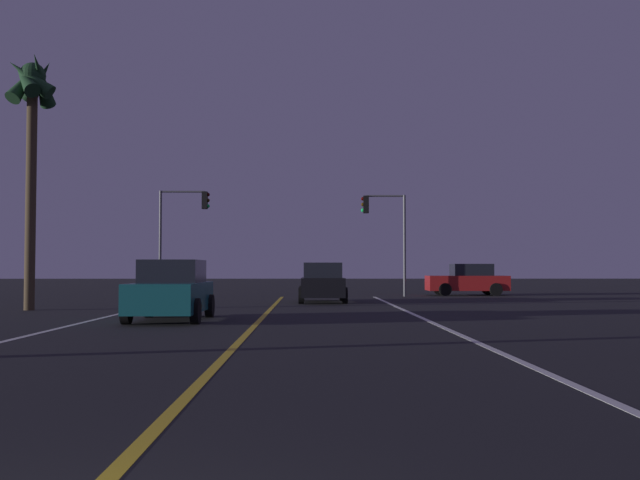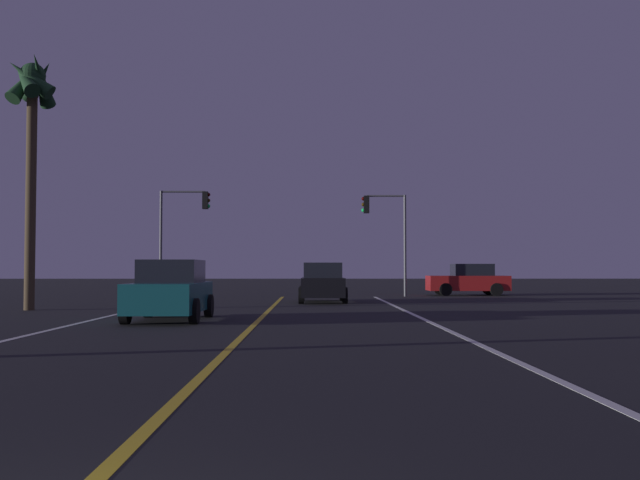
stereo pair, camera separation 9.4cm
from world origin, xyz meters
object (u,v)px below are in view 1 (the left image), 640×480
at_px(traffic_light_near_right, 384,222).
at_px(traffic_light_near_left, 184,218).
at_px(palm_tree_left_mid, 32,105).
at_px(car_oncoming, 171,291).
at_px(car_crossing_side, 468,280).
at_px(car_ahead_far, 322,283).

xyz_separation_m(traffic_light_near_right, traffic_light_near_left, (-10.42, -0.00, 0.16)).
xyz_separation_m(traffic_light_near_right, palm_tree_left_mid, (-13.67, -12.22, 3.34)).
distance_m(car_oncoming, palm_tree_left_mid, 10.09).
relative_size(car_crossing_side, car_ahead_far, 1.00).
xyz_separation_m(car_oncoming, traffic_light_near_right, (7.76, 17.30, 3.07)).
distance_m(car_crossing_side, traffic_light_near_right, 5.85).
relative_size(car_ahead_far, traffic_light_near_right, 0.81).
bearing_deg(traffic_light_near_right, car_crossing_side, -161.08).
relative_size(car_oncoming, car_ahead_far, 1.00).
height_order(car_crossing_side, car_oncoming, same).
height_order(car_oncoming, car_ahead_far, same).
bearing_deg(car_crossing_side, traffic_light_near_left, 6.09).
relative_size(traffic_light_near_right, traffic_light_near_left, 0.96).
bearing_deg(palm_tree_left_mid, car_crossing_side, 36.98).
bearing_deg(car_ahead_far, traffic_light_near_left, 47.80).
xyz_separation_m(traffic_light_near_left, palm_tree_left_mid, (-3.25, -12.22, 3.18)).
bearing_deg(car_crossing_side, car_ahead_far, 45.06).
xyz_separation_m(car_ahead_far, palm_tree_left_mid, (-10.35, -5.79, 6.41)).
bearing_deg(palm_tree_left_mid, car_ahead_far, 29.23).
height_order(car_crossing_side, traffic_light_near_left, traffic_light_near_left).
relative_size(car_crossing_side, traffic_light_near_left, 0.78).
xyz_separation_m(car_ahead_far, traffic_light_near_left, (-7.10, 6.44, 3.23)).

